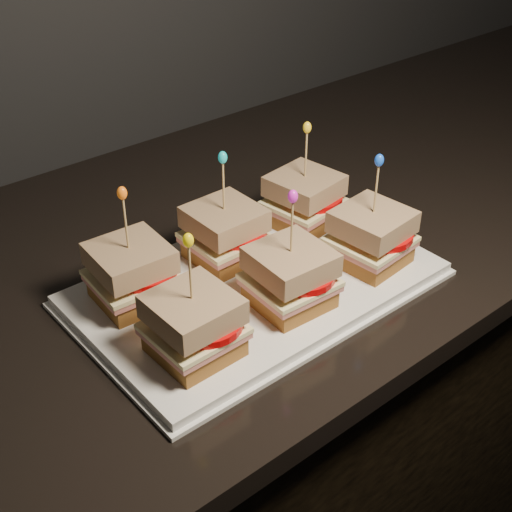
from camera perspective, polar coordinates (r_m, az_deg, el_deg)
cabinet at (r=1.49m, az=4.92°, el=-11.15°), size 2.21×0.70×0.90m
granite_slab at (r=1.21m, az=5.97°, el=4.68°), size 2.25×0.74×0.03m
platter at (r=0.95m, az=0.00°, el=-2.32°), size 0.46×0.28×0.02m
platter_rim at (r=0.95m, az=0.00°, el=-2.61°), size 0.47×0.30×0.01m
sandwich_0_bread_bot at (r=0.91m, az=-9.76°, el=-2.79°), size 0.09×0.09×0.02m
sandwich_0_ham at (r=0.90m, az=-9.85°, el=-1.96°), size 0.10×0.10×0.01m
sandwich_0_cheese at (r=0.90m, az=-9.90°, el=-1.60°), size 0.10×0.10×0.01m
sandwich_0_tomato at (r=0.90m, az=-9.09°, el=-1.10°), size 0.09×0.09×0.01m
sandwich_0_bread_top at (r=0.88m, az=-10.06°, el=-0.16°), size 0.09×0.09×0.03m
sandwich_0_pick at (r=0.86m, az=-10.36°, el=2.35°), size 0.00×0.00×0.09m
sandwich_0_frill at (r=0.84m, az=-10.67°, el=4.97°), size 0.01×0.01×0.02m
sandwich_1_bread_bot at (r=0.98m, az=-2.47°, el=0.44°), size 0.09×0.09×0.02m
sandwich_1_ham at (r=0.97m, az=-2.50°, el=1.24°), size 0.10×0.09×0.01m
sandwich_1_cheese at (r=0.96m, az=-2.51°, el=1.59°), size 0.10×0.10×0.01m
sandwich_1_tomato at (r=0.96m, az=-1.73°, el=2.07°), size 0.09×0.09×0.01m
sandwich_1_bread_top at (r=0.95m, az=-2.55°, el=2.98°), size 0.09×0.09×0.03m
sandwich_1_pick at (r=0.93m, az=-2.61°, el=5.38°), size 0.00×0.00×0.09m
sandwich_1_frill at (r=0.91m, az=-2.69°, el=7.88°), size 0.01×0.01×0.02m
sandwich_2_bread_bot at (r=1.06m, az=3.81°, el=3.22°), size 0.10×0.10×0.02m
sandwich_2_ham at (r=1.05m, az=3.84°, el=3.98°), size 0.11×0.11×0.01m
sandwich_2_cheese at (r=1.05m, az=3.86°, el=4.31°), size 0.11×0.11×0.01m
sandwich_2_tomato at (r=1.05m, az=4.58°, el=4.75°), size 0.09×0.09×0.01m
sandwich_2_bread_top at (r=1.03m, az=3.92°, el=5.63°), size 0.10×0.10×0.03m
sandwich_2_pick at (r=1.01m, az=4.01°, el=7.89°), size 0.00×0.00×0.09m
sandwich_2_frill at (r=0.99m, az=4.12°, el=10.22°), size 0.01×0.01×0.02m
sandwich_3_bread_bot at (r=0.82m, az=-4.93°, el=-7.02°), size 0.09×0.09×0.02m
sandwich_3_ham at (r=0.81m, az=-4.98°, el=-6.16°), size 0.10×0.09×0.01m
sandwich_3_cheese at (r=0.81m, az=-5.01°, el=-5.78°), size 0.10×0.10×0.01m
sandwich_3_tomato at (r=0.81m, az=-4.09°, el=-5.24°), size 0.09×0.09×0.01m
sandwich_3_bread_top at (r=0.79m, az=-5.10°, el=-4.26°), size 0.09×0.09×0.03m
sandwich_3_pick at (r=0.76m, az=-5.27°, el=-1.58°), size 0.00×0.00×0.09m
sandwich_3_frill at (r=0.74m, az=-5.45°, el=1.26°), size 0.01×0.01×0.02m
sandwich_4_bread_bot at (r=0.89m, az=2.71°, el=-3.13°), size 0.09×0.09×0.02m
sandwich_4_ham at (r=0.88m, az=2.73°, el=-2.29°), size 0.10×0.10×0.01m
sandwich_4_cheese at (r=0.88m, az=2.75°, el=-1.92°), size 0.10×0.10×0.01m
sandwich_4_tomato at (r=0.88m, az=3.60°, el=-1.41°), size 0.09×0.09×0.01m
sandwich_4_bread_top at (r=0.86m, az=2.79°, el=-0.45°), size 0.09×0.09×0.03m
sandwich_4_pick at (r=0.84m, az=2.88°, el=2.10°), size 0.00×0.00×0.09m
sandwich_4_frill at (r=0.82m, az=2.97°, el=4.78°), size 0.01×0.01×0.02m
sandwich_5_bread_bot at (r=0.98m, az=9.05°, el=0.18°), size 0.10×0.10×0.02m
sandwich_5_ham at (r=0.97m, az=9.14°, el=0.98°), size 0.11×0.10×0.01m
sandwich_5_cheese at (r=0.97m, az=9.17°, el=1.32°), size 0.11×0.10×0.01m
sandwich_5_tomato at (r=0.97m, az=9.95°, el=1.79°), size 0.09×0.09×0.01m
sandwich_5_bread_top at (r=0.96m, az=9.32°, el=2.70°), size 0.10×0.10×0.03m
sandwich_5_pick at (r=0.93m, az=9.57°, el=5.08°), size 0.00×0.00×0.09m
sandwich_5_frill at (r=0.91m, az=9.83°, el=7.56°), size 0.01×0.01×0.02m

